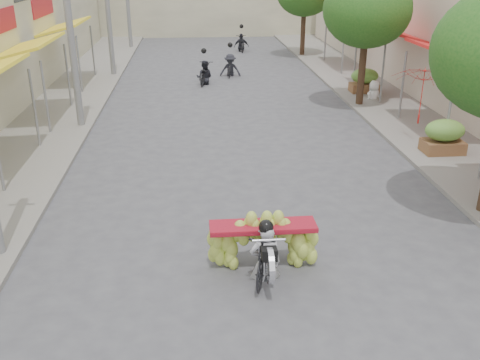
% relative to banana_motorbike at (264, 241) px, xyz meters
% --- Properties ---
extents(ground, '(120.00, 120.00, 0.00)m').
position_rel_banana_motorbike_xyz_m(ground, '(0.11, -1.97, -0.69)').
color(ground, '#4E4E52').
rests_on(ground, ground).
extents(sidewalk_left, '(4.00, 60.00, 0.12)m').
position_rel_banana_motorbike_xyz_m(sidewalk_left, '(-6.89, 13.03, -0.63)').
color(sidewalk_left, gray).
rests_on(sidewalk_left, ground).
extents(sidewalk_right, '(4.00, 60.00, 0.12)m').
position_rel_banana_motorbike_xyz_m(sidewalk_right, '(7.11, 13.03, -0.63)').
color(sidewalk_right, gray).
rests_on(sidewalk_right, ground).
extents(utility_pole_mid, '(0.60, 0.24, 8.00)m').
position_rel_banana_motorbike_xyz_m(utility_pole_mid, '(-5.29, 10.03, 3.34)').
color(utility_pole_mid, slate).
rests_on(utility_pole_mid, ground).
extents(street_tree_mid, '(3.40, 3.40, 5.25)m').
position_rel_banana_motorbike_xyz_m(street_tree_mid, '(5.51, 12.03, 3.10)').
color(street_tree_mid, '#3A2719').
rests_on(street_tree_mid, ground).
extents(produce_crate_mid, '(1.20, 0.88, 1.16)m').
position_rel_banana_motorbike_xyz_m(produce_crate_mid, '(6.31, 6.03, 0.03)').
color(produce_crate_mid, brown).
rests_on(produce_crate_mid, ground).
extents(produce_crate_far, '(1.20, 0.88, 1.16)m').
position_rel_banana_motorbike_xyz_m(produce_crate_far, '(6.31, 14.03, 0.03)').
color(produce_crate_far, brown).
rests_on(produce_crate_far, ground).
extents(banana_motorbike, '(2.20, 1.90, 2.05)m').
position_rel_banana_motorbike_xyz_m(banana_motorbike, '(0.00, 0.00, 0.00)').
color(banana_motorbike, black).
rests_on(banana_motorbike, ground).
extents(market_umbrella, '(2.10, 2.10, 1.83)m').
position_rel_banana_motorbike_xyz_m(market_umbrella, '(5.97, 7.19, 1.83)').
color(market_umbrella, '#B11B17').
rests_on(market_umbrella, ground).
extents(pedestrian, '(0.87, 0.74, 1.52)m').
position_rel_banana_motorbike_xyz_m(pedestrian, '(6.37, 12.85, 0.19)').
color(pedestrian, white).
rests_on(pedestrian, ground).
extents(bg_motorbike_a, '(1.03, 1.86, 1.95)m').
position_rel_banana_motorbike_xyz_m(bg_motorbike_a, '(-0.69, 16.80, 0.04)').
color(bg_motorbike_a, black).
rests_on(bg_motorbike_a, ground).
extents(bg_motorbike_b, '(1.13, 1.70, 1.95)m').
position_rel_banana_motorbike_xyz_m(bg_motorbike_b, '(0.68, 18.51, 0.16)').
color(bg_motorbike_b, black).
rests_on(bg_motorbike_b, ground).
extents(bg_motorbike_c, '(0.98, 1.71, 1.95)m').
position_rel_banana_motorbike_xyz_m(bg_motorbike_c, '(1.96, 26.26, 0.09)').
color(bg_motorbike_c, black).
rests_on(bg_motorbike_c, ground).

